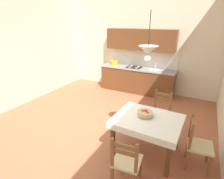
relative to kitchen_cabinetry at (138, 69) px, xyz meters
name	(u,v)px	position (x,y,z in m)	size (l,w,h in m)	color
ground_plane	(91,132)	(-0.08, -2.92, -0.91)	(6.03, 6.99, 0.10)	#A86042
wall_back	(140,34)	(-0.08, 0.33, 1.16)	(6.03, 0.12, 4.03)	beige
wall_left	(1,39)	(-2.85, -2.92, 1.16)	(0.12, 6.99, 4.03)	beige
kitchen_cabinetry	(138,69)	(0.00, 0.00, 0.00)	(2.65, 0.63, 2.20)	brown
dining_table	(147,125)	(1.30, -3.03, -0.23)	(1.26, 1.05, 0.75)	brown
dining_chair_kitchen_side	(160,112)	(1.34, -2.07, -0.41)	(0.45, 0.45, 0.93)	#D1BC89
dining_chair_window_side	(197,145)	(2.20, -2.97, -0.41)	(0.46, 0.46, 0.93)	#D1BC89
dining_chair_camera_side	(126,162)	(1.26, -3.93, -0.41)	(0.46, 0.46, 0.93)	#D1BC89
fruit_bowl	(145,113)	(1.22, -2.96, -0.04)	(0.30, 0.30, 0.12)	tan
pendant_lamp	(148,51)	(1.22, -3.04, 1.15)	(0.32, 0.32, 0.80)	black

